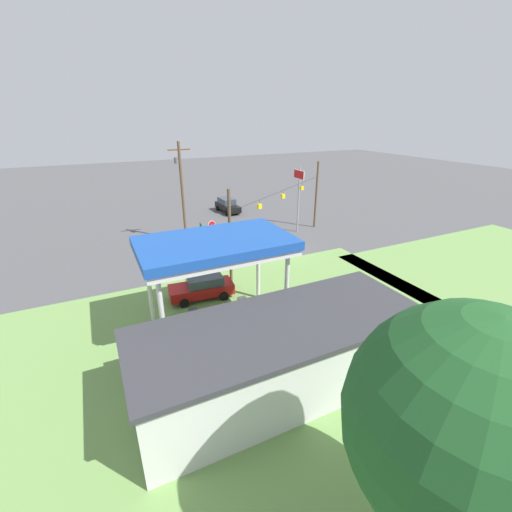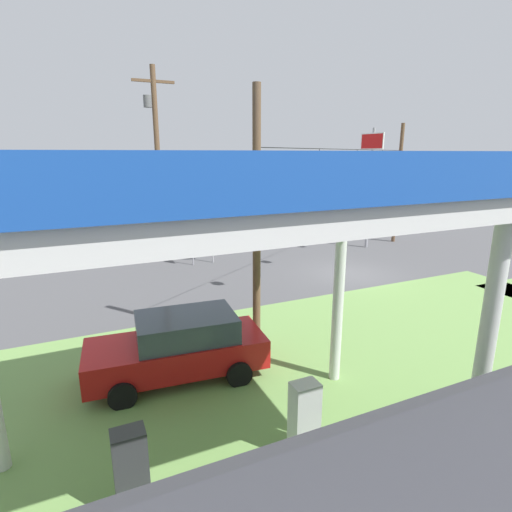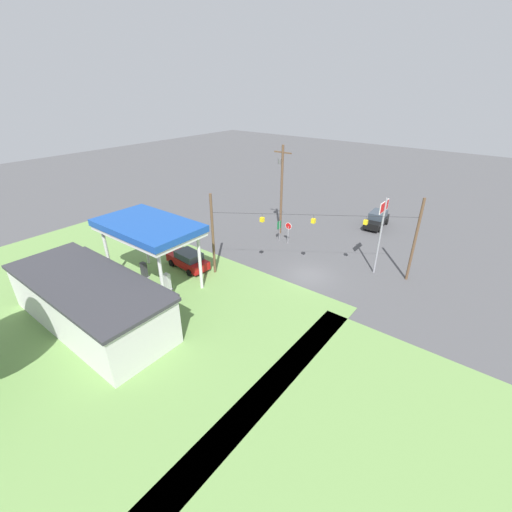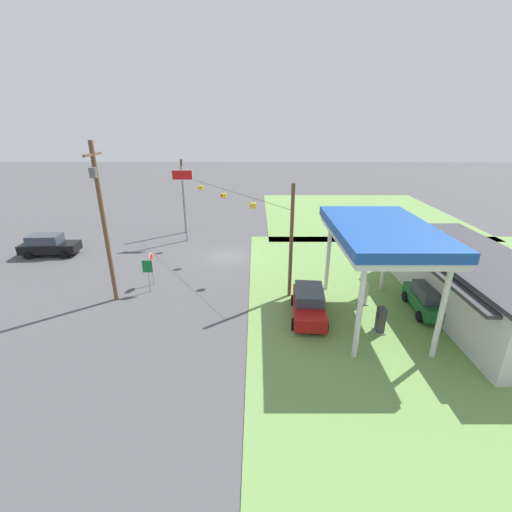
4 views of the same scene
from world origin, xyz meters
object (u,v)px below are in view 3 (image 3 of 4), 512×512
Objects in this scene: fuel_pump_far at (144,271)px; car_at_pumps_front at (188,259)px; gas_station_canopy at (148,228)px; car_at_pumps_rear at (121,295)px; stop_sign_roadside at (288,228)px; utility_pole_main at (281,186)px; route_sign at (279,227)px; fuel_pump_near at (167,282)px; car_on_crossroad at (377,219)px; stop_sign_overhead at (382,222)px; gas_station_store at (90,302)px.

car_at_pumps_front is (-1.77, -3.83, 0.17)m from fuel_pump_far.
car_at_pumps_rear is at bearing 99.10° from gas_station_canopy.
stop_sign_roadside is (-4.64, -14.69, -3.59)m from gas_station_canopy.
utility_pole_main is at bearing -97.71° from gas_station_canopy.
route_sign is (1.19, 0.06, -0.10)m from stop_sign_roadside.
stop_sign_roadside is 5.00m from utility_pole_main.
car_on_crossroad is at bearing -109.28° from fuel_pump_near.
fuel_pump_near is 0.21× the size of stop_sign_overhead.
gas_station_canopy is 2.12× the size of car_at_pumps_rear.
utility_pole_main reaches higher than route_sign.
gas_station_canopy is 0.88× the size of utility_pole_main.
stop_sign_roadside is (-4.54, -10.87, 0.90)m from car_at_pumps_front.
fuel_pump_far is 0.21× the size of stop_sign_overhead.
car_on_crossroad is at bearing -122.92° from route_sign.
fuel_pump_far is at bearing 70.72° from route_sign.
route_sign is (-1.78, -14.63, 0.96)m from fuel_pump_near.
utility_pole_main reaches higher than stop_sign_roadside.
gas_station_store is 10.33m from car_at_pumps_front.
fuel_pump_near is at bearing 88.00° from utility_pole_main.
stop_sign_overhead is 11.88m from route_sign.
utility_pole_main is at bearing -92.00° from fuel_pump_near.
car_at_pumps_front is 11.81m from stop_sign_roadside.
route_sign is at bearing -36.56° from car_on_crossroad.
car_on_crossroad is (-10.09, -29.66, 0.04)m from car_at_pumps_rear.
utility_pole_main reaches higher than gas_station_canopy.
fuel_pump_far is at bearing 124.88° from car_at_pumps_rear.
gas_station_store is 6.57m from fuel_pump_near.
fuel_pump_far is 0.63× the size of stop_sign_roadside.
fuel_pump_near is at bearing -101.44° from stop_sign_roadside.
fuel_pump_near is 0.63× the size of stop_sign_roadside.
fuel_pump_far is 16.02m from stop_sign_roadside.
car_at_pumps_rear is (-0.61, 3.83, -4.46)m from gas_station_canopy.
car_at_pumps_front is 13.83m from utility_pole_main.
utility_pole_main reaches higher than gas_station_store.
car_at_pumps_rear is at bearing 81.26° from route_sign.
car_on_crossroad is 13.37m from route_sign.
fuel_pump_near is (-0.74, -6.43, -1.13)m from gas_station_store.
car_at_pumps_rear is 18.98m from stop_sign_roadside.
car_at_pumps_rear is at bearing -83.06° from gas_station_store.
car_at_pumps_front is at bearing -85.38° from gas_station_store.
utility_pole_main reaches higher than car_at_pumps_rear.
stop_sign_roadside is 0.24× the size of utility_pole_main.
car_at_pumps_rear reaches higher than fuel_pump_near.
fuel_pump_near is 0.32× the size of car_on_crossroad.
gas_station_canopy is 5.90m from car_at_pumps_front.
route_sign is (7.25, 11.20, 0.73)m from car_on_crossroad.
car_at_pumps_rear is (-2.28, 3.83, 0.19)m from fuel_pump_far.
utility_pole_main reaches higher than car_on_crossroad.
utility_pole_main is (-1.32, -23.03, 3.88)m from gas_station_store.
fuel_pump_near is 19.80m from stop_sign_overhead.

